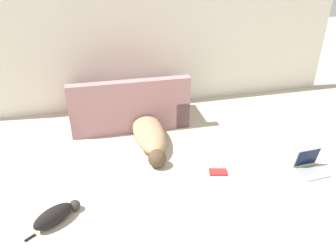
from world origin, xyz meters
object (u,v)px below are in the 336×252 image
object	(u,v)px
couch	(129,107)
book_red	(218,172)
cat	(56,215)
laptop_open	(309,164)
dog	(149,134)

from	to	relation	value
couch	book_red	xyz separation A→B (m)	(0.86, -1.56, -0.25)
cat	book_red	bearing A→B (deg)	-24.17
cat	book_red	size ratio (longest dim) A/B	2.28
laptop_open	book_red	bearing A→B (deg)	166.65
dog	laptop_open	bearing A→B (deg)	59.80
couch	dog	xyz separation A→B (m)	(0.18, -0.67, -0.12)
couch	laptop_open	xyz separation A→B (m)	(1.96, -1.76, -0.18)
laptop_open	book_red	world-z (taller)	laptop_open
dog	book_red	bearing A→B (deg)	38.49
cat	laptop_open	world-z (taller)	laptop_open
dog	cat	world-z (taller)	dog
dog	book_red	world-z (taller)	dog
cat	dog	bearing A→B (deg)	11.25
cat	book_red	world-z (taller)	cat
dog	couch	bearing A→B (deg)	-163.59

